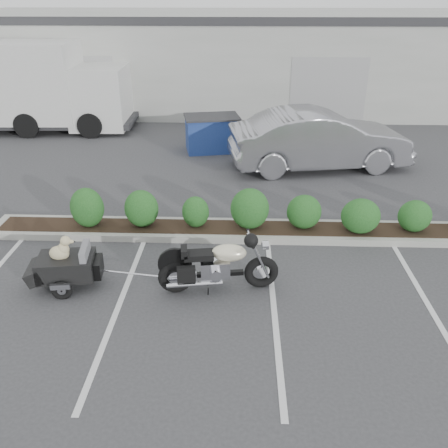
{
  "coord_description": "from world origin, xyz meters",
  "views": [
    {
      "loc": [
        0.58,
        -7.27,
        4.95
      ],
      "look_at": [
        0.27,
        1.17,
        0.75
      ],
      "focal_mm": 38.0,
      "sensor_mm": 36.0,
      "label": 1
    }
  ],
  "objects_px": {
    "motorcycle": "(219,266)",
    "pet_trailer": "(66,266)",
    "dumpster": "(212,133)",
    "delivery_truck": "(37,89)",
    "sedan": "(320,140)"
  },
  "relations": [
    {
      "from": "pet_trailer",
      "to": "dumpster",
      "type": "xyz_separation_m",
      "value": [
        2.17,
        8.34,
        0.16
      ]
    },
    {
      "from": "dumpster",
      "to": "pet_trailer",
      "type": "bearing_deg",
      "value": -115.85
    },
    {
      "from": "motorcycle",
      "to": "delivery_truck",
      "type": "bearing_deg",
      "value": 116.22
    },
    {
      "from": "pet_trailer",
      "to": "sedan",
      "type": "xyz_separation_m",
      "value": [
        5.51,
        6.72,
        0.44
      ]
    },
    {
      "from": "sedan",
      "to": "delivery_truck",
      "type": "relative_size",
      "value": 0.75
    },
    {
      "from": "motorcycle",
      "to": "sedan",
      "type": "relative_size",
      "value": 0.41
    },
    {
      "from": "motorcycle",
      "to": "pet_trailer",
      "type": "bearing_deg",
      "value": 171.47
    },
    {
      "from": "motorcycle",
      "to": "delivery_truck",
      "type": "relative_size",
      "value": 0.31
    },
    {
      "from": "motorcycle",
      "to": "sedan",
      "type": "height_order",
      "value": "sedan"
    },
    {
      "from": "sedan",
      "to": "delivery_truck",
      "type": "distance_m",
      "value": 10.9
    },
    {
      "from": "sedan",
      "to": "pet_trailer",
      "type": "bearing_deg",
      "value": 130.79
    },
    {
      "from": "motorcycle",
      "to": "delivery_truck",
      "type": "xyz_separation_m",
      "value": [
        -7.38,
        10.78,
        1.05
      ]
    },
    {
      "from": "delivery_truck",
      "to": "pet_trailer",
      "type": "bearing_deg",
      "value": -68.78
    },
    {
      "from": "pet_trailer",
      "to": "sedan",
      "type": "bearing_deg",
      "value": 42.46
    },
    {
      "from": "motorcycle",
      "to": "dumpster",
      "type": "relative_size",
      "value": 1.1
    }
  ]
}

